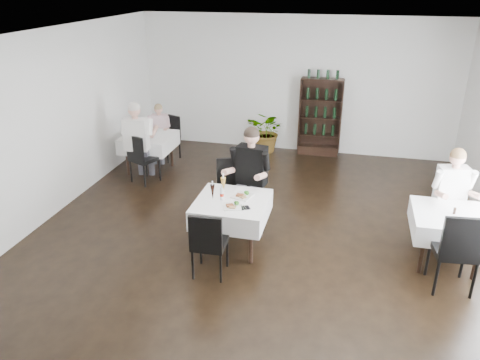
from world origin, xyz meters
name	(u,v)px	position (x,y,z in m)	size (l,w,h in m)	color
room_shell	(253,154)	(0.00, 0.00, 1.50)	(9.00, 9.00, 9.00)	black
wine_shelf	(320,118)	(0.60, 4.31, 0.85)	(0.90, 0.28, 1.75)	black
main_table	(232,209)	(-0.30, 0.00, 0.62)	(1.03, 1.03, 0.77)	black
left_table	(149,142)	(-2.70, 2.50, 0.62)	(0.98, 0.98, 0.77)	black
right_table	(449,223)	(2.70, 0.30, 0.62)	(0.98, 0.98, 0.77)	black
potted_tree	(268,131)	(-0.55, 4.20, 0.48)	(0.87, 0.75, 0.97)	#27521C
main_chair_far	(233,188)	(-0.47, 0.74, 0.62)	(0.64, 0.65, 1.08)	black
main_chair_near	(208,241)	(-0.41, -0.81, 0.55)	(0.45, 0.46, 0.96)	black
left_chair_far	(169,134)	(-2.58, 3.30, 0.54)	(0.57, 0.57, 0.95)	black
left_chair_near	(141,156)	(-2.59, 1.87, 0.57)	(0.60, 0.60, 0.99)	black
right_chair_far	(449,210)	(2.81, 0.91, 0.54)	(0.44, 0.44, 0.94)	black
right_chair_near	(458,247)	(2.69, -0.38, 0.65)	(0.57, 0.57, 1.13)	black
diner_main	(249,171)	(-0.19, 0.68, 0.96)	(0.67, 0.69, 1.65)	#42424A
diner_left_far	(159,128)	(-2.73, 3.11, 0.72)	(0.50, 0.52, 1.25)	#42424A
diner_left_near	(138,136)	(-2.66, 1.97, 0.93)	(0.63, 0.64, 1.60)	#42424A
diner_right_far	(453,192)	(2.79, 0.81, 0.88)	(0.62, 0.65, 1.52)	#42424A
plate_far	(243,196)	(-0.17, 0.15, 0.79)	(0.32, 0.32, 0.08)	white
plate_near	(233,206)	(-0.23, -0.21, 0.79)	(0.31, 0.31, 0.08)	white
pilsner_dark	(213,192)	(-0.57, -0.04, 0.89)	(0.07, 0.07, 0.29)	black
pilsner_lager	(223,186)	(-0.47, 0.16, 0.91)	(0.08, 0.08, 0.34)	#BC8730
coke_bottle	(222,194)	(-0.44, -0.01, 0.86)	(0.06, 0.06, 0.22)	silver
napkin_cutlery	(244,208)	(-0.07, -0.20, 0.78)	(0.19, 0.18, 0.02)	black
pepper_mill	(455,211)	(2.74, 0.31, 0.82)	(0.04, 0.04, 0.09)	black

